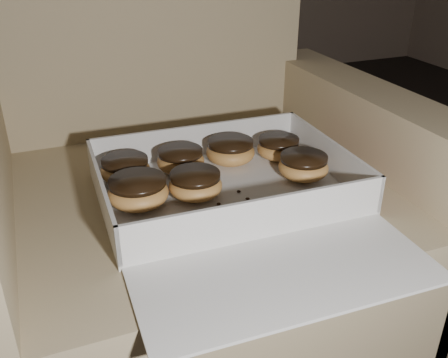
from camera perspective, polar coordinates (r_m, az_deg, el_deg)
name	(u,v)px	position (r m, az deg, el deg)	size (l,w,h in m)	color
armchair	(189,221)	(1.01, -4.02, -4.80)	(0.84, 0.71, 0.88)	#8E7A5A
bakery_box	(235,198)	(0.82, 1.29, -2.16)	(0.43, 0.50, 0.07)	silver
donut_a	(181,160)	(0.91, -4.98, 2.21)	(0.09, 0.09, 0.04)	gold
donut_b	(303,166)	(0.90, 9.06, 1.48)	(0.09, 0.09, 0.04)	gold
donut_c	(230,151)	(0.94, 0.73, 3.25)	(0.09, 0.09, 0.05)	gold
donut_d	(195,184)	(0.82, -3.29, -0.58)	(0.09, 0.09, 0.04)	gold
donut_e	(125,169)	(0.89, -11.20, 1.13)	(0.09, 0.09, 0.04)	gold
donut_f	(279,147)	(0.97, 6.25, 3.61)	(0.08, 0.08, 0.04)	gold
donut_g	(138,191)	(0.81, -9.79, -1.40)	(0.10, 0.10, 0.05)	gold
crumb_a	(248,199)	(0.83, 2.71, -2.26)	(0.01, 0.01, 0.00)	black
crumb_b	(229,216)	(0.78, 0.60, -4.29)	(0.01, 0.01, 0.00)	black
crumb_c	(239,191)	(0.85, 1.70, -1.42)	(0.01, 0.01, 0.00)	black
crumb_d	(329,194)	(0.86, 11.86, -1.65)	(0.01, 0.01, 0.00)	black
crumb_e	(219,204)	(0.81, -0.61, -2.87)	(0.01, 0.01, 0.00)	black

